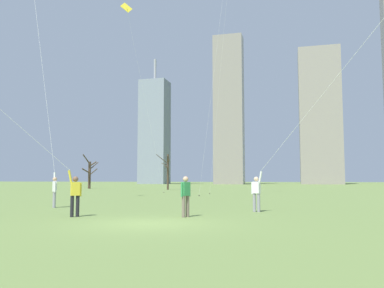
% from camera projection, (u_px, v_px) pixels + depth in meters
% --- Properties ---
extents(ground_plane, '(400.00, 400.00, 0.00)m').
position_uv_depth(ground_plane, '(148.00, 224.00, 13.49)').
color(ground_plane, olive).
extents(kite_flyer_foreground_left_green, '(6.74, 3.85, 9.30)m').
position_uv_depth(kite_flyer_foreground_left_green, '(279.00, 162.00, 17.71)').
color(kite_flyer_foreground_left_green, gray).
rests_on(kite_flyer_foreground_left_green, ground).
extents(kite_flyer_foreground_right_orange, '(5.50, 4.06, 19.00)m').
position_uv_depth(kite_flyer_foreground_right_orange, '(50.00, 153.00, 21.79)').
color(kite_flyer_foreground_right_orange, gray).
rests_on(kite_flyer_foreground_right_orange, ground).
extents(bystander_strolling_midfield, '(0.35, 0.45, 1.62)m').
position_uv_depth(bystander_strolling_midfield, '(186.00, 194.00, 15.87)').
color(bystander_strolling_midfield, '#726656').
rests_on(bystander_strolling_midfield, ground).
extents(distant_kite_drifting_right_yellow, '(2.92, 6.10, 19.95)m').
position_uv_depth(distant_kite_drifting_right_yellow, '(129.00, 20.00, 41.64)').
color(distant_kite_drifting_right_yellow, yellow).
rests_on(distant_kite_drifting_right_yellow, ground).
extents(bare_tree_right_of_center, '(1.92, 1.33, 5.03)m').
position_uv_depth(bare_tree_right_of_center, '(168.00, 170.00, 56.55)').
color(bare_tree_right_of_center, '#423326').
rests_on(bare_tree_right_of_center, ground).
extents(bare_tree_leftmost, '(1.78, 2.96, 5.40)m').
position_uv_depth(bare_tree_leftmost, '(89.00, 173.00, 62.79)').
color(bare_tree_leftmost, '#423326').
rests_on(bare_tree_leftmost, ground).
extents(skyline_slender_spire, '(8.66, 5.04, 44.34)m').
position_uv_depth(skyline_slender_spire, '(229.00, 109.00, 118.00)').
color(skyline_slender_spire, gray).
rests_on(skyline_slender_spire, ground).
extents(skyline_tall_tower, '(11.94, 10.19, 40.47)m').
position_uv_depth(skyline_tall_tower, '(320.00, 116.00, 119.22)').
color(skyline_tall_tower, gray).
rests_on(skyline_tall_tower, ground).
extents(skyline_short_annex, '(8.59, 7.31, 40.35)m').
position_uv_depth(skyline_short_annex, '(154.00, 132.00, 127.18)').
color(skyline_short_annex, gray).
rests_on(skyline_short_annex, ground).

